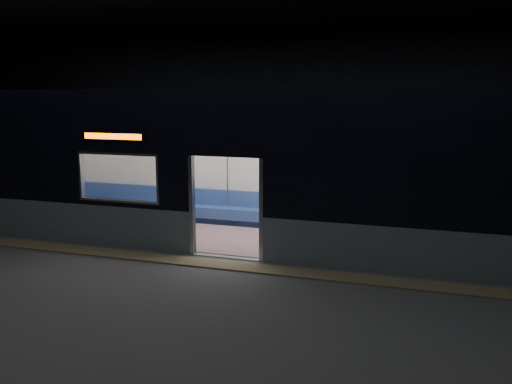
% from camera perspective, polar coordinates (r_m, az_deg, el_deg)
% --- Properties ---
extents(station_floor, '(24.00, 14.00, 0.01)m').
position_cam_1_polar(station_floor, '(10.08, -5.26, -8.63)').
color(station_floor, '#47494C').
rests_on(station_floor, ground).
extents(station_envelope, '(24.00, 14.00, 5.00)m').
position_cam_1_polar(station_envelope, '(9.53, -5.64, 12.68)').
color(station_envelope, black).
rests_on(station_envelope, station_floor).
extents(tactile_strip, '(22.80, 0.50, 0.03)m').
position_cam_1_polar(tactile_strip, '(10.56, -4.09, -7.61)').
color(tactile_strip, '#8C7F59').
rests_on(tactile_strip, station_floor).
extents(metro_car, '(18.00, 3.04, 3.35)m').
position_cam_1_polar(metro_car, '(11.99, -0.65, 3.58)').
color(metro_car, gray).
rests_on(metro_car, station_floor).
extents(passenger, '(0.40, 0.68, 1.37)m').
position_cam_1_polar(passenger, '(12.77, 6.69, -0.82)').
color(passenger, black).
rests_on(passenger, metro_car).
extents(handbag, '(0.32, 0.30, 0.13)m').
position_cam_1_polar(handbag, '(12.59, 6.32, -1.57)').
color(handbag, black).
rests_on(handbag, passenger).
extents(transit_map, '(0.88, 0.03, 0.57)m').
position_cam_1_polar(transit_map, '(12.79, 12.71, 1.90)').
color(transit_map, white).
rests_on(transit_map, metro_car).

